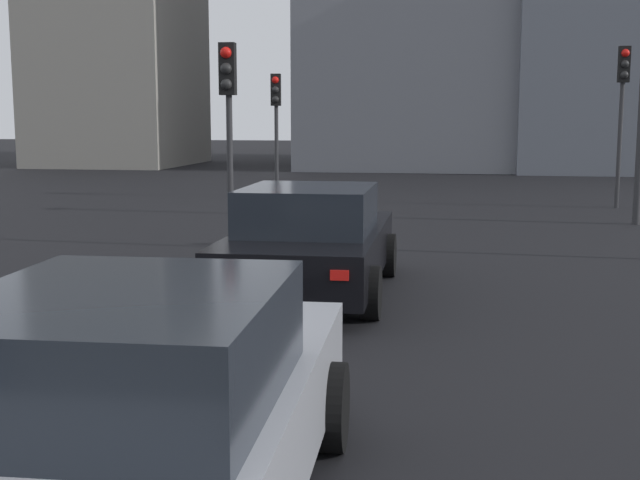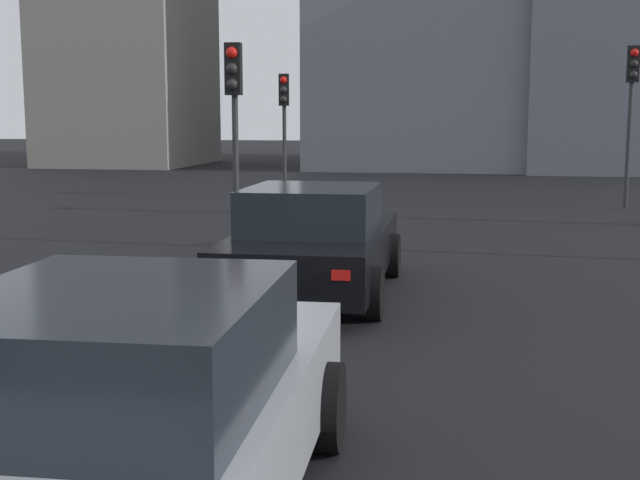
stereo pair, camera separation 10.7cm
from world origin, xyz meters
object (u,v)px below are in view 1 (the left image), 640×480
(traffic_light_near_right, at_px, (623,92))
(car_silver_right_second, at_px, (138,419))
(traffic_light_far_left, at_px, (276,109))
(traffic_light_far_right, at_px, (228,101))
(car_black_right_lead, at_px, (311,242))

(traffic_light_near_right, bearing_deg, car_silver_right_second, -17.53)
(traffic_light_near_right, xyz_separation_m, traffic_light_far_left, (1.16, 9.25, -0.39))
(traffic_light_far_right, bearing_deg, traffic_light_near_right, 133.49)
(car_silver_right_second, distance_m, traffic_light_far_right, 10.70)
(traffic_light_far_right, bearing_deg, car_black_right_lead, 28.69)
(car_black_right_lead, bearing_deg, traffic_light_far_left, 13.67)
(car_silver_right_second, relative_size, traffic_light_near_right, 1.10)
(car_black_right_lead, distance_m, car_silver_right_second, 6.64)
(car_black_right_lead, xyz_separation_m, traffic_light_far_left, (12.87, 3.27, 1.85))
(car_black_right_lead, bearing_deg, traffic_light_near_right, -27.65)
(traffic_light_far_left, bearing_deg, traffic_light_far_right, 1.77)
(traffic_light_far_left, bearing_deg, car_silver_right_second, 4.73)
(car_silver_right_second, xyz_separation_m, traffic_light_far_right, (10.27, 2.33, 1.90))
(car_black_right_lead, height_order, traffic_light_far_left, traffic_light_far_left)
(car_silver_right_second, height_order, traffic_light_far_right, traffic_light_far_right)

